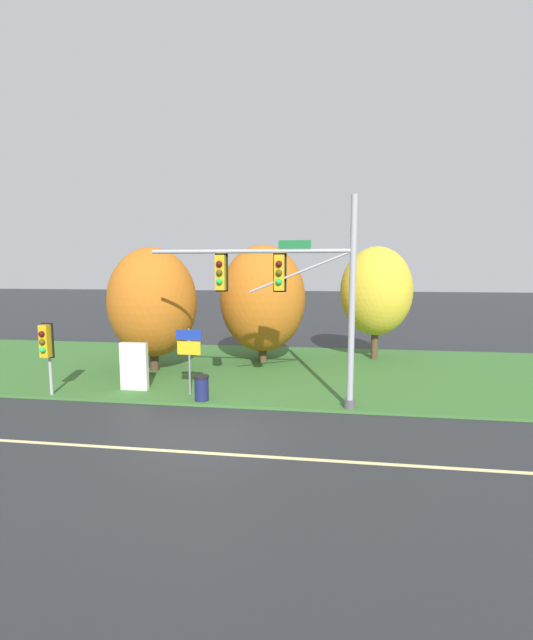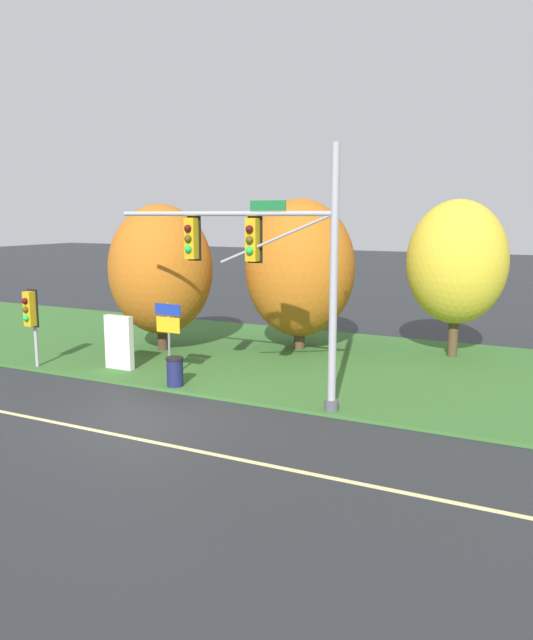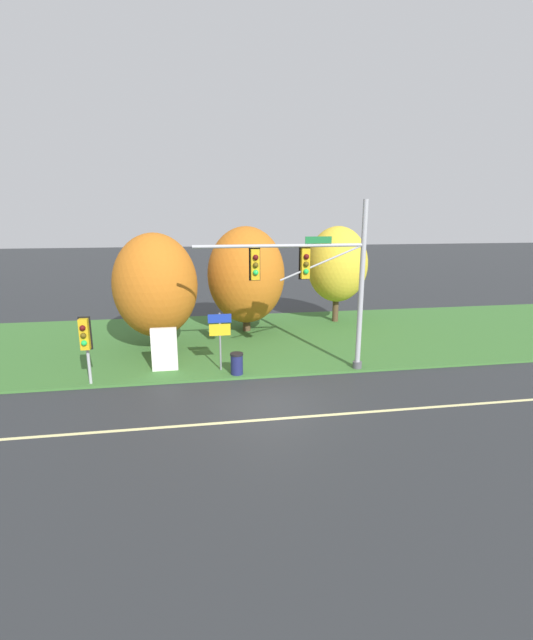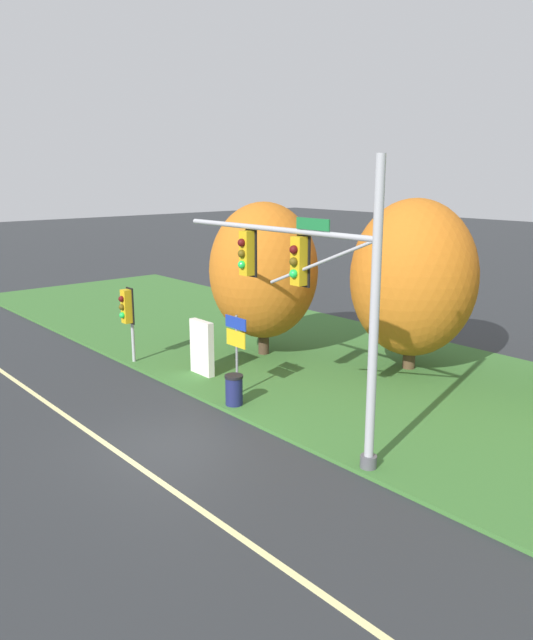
{
  "view_description": "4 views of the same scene",
  "coord_description": "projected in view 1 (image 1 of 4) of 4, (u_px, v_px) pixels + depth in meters",
  "views": [
    {
      "loc": [
        3.59,
        -11.8,
        4.94
      ],
      "look_at": [
        1.48,
        3.13,
        3.09
      ],
      "focal_mm": 24.0,
      "sensor_mm": 36.0,
      "label": 1
    },
    {
      "loc": [
        10.38,
        -12.84,
        5.47
      ],
      "look_at": [
        1.81,
        4.02,
        2.27
      ],
      "focal_mm": 35.0,
      "sensor_mm": 36.0,
      "label": 2
    },
    {
      "loc": [
        -2.38,
        -14.21,
        6.73
      ],
      "look_at": [
        0.38,
        2.94,
        2.43
      ],
      "focal_mm": 24.0,
      "sensor_mm": 36.0,
      "label": 3
    },
    {
      "loc": [
        13.17,
        -7.88,
        6.93
      ],
      "look_at": [
        -0.43,
        3.83,
        2.67
      ],
      "focal_mm": 35.0,
      "sensor_mm": 36.0,
      "label": 4
    }
  ],
  "objects": [
    {
      "name": "tree_behind_signpost",
      "position": [
        376.0,
        291.0,
        22.44
      ],
      "size": [
        3.72,
        3.72,
        5.95
      ],
      "color": "#4C3823",
      "rests_on": "grass_verge"
    },
    {
      "name": "route_sign_post",
      "position": [
        189.0,
        350.0,
        16.18
      ],
      "size": [
        1.0,
        0.08,
        2.56
      ],
      "color": "slate",
      "rests_on": "grass_verge"
    },
    {
      "name": "info_kiosk",
      "position": [
        134.0,
        367.0,
        16.96
      ],
      "size": [
        1.1,
        0.24,
        1.9
      ],
      "color": "silver",
      "rests_on": "grass_verge"
    },
    {
      "name": "tree_nearest_road",
      "position": [
        153.0,
        303.0,
        19.95
      ],
      "size": [
        4.09,
        4.09,
        5.79
      ],
      "color": "#423021",
      "rests_on": "grass_verge"
    },
    {
      "name": "lane_stripe",
      "position": [
        190.0,
        452.0,
        11.52
      ],
      "size": [
        36.0,
        0.16,
        0.01
      ],
      "primitive_type": "cube",
      "color": "beige",
      "rests_on": "ground"
    },
    {
      "name": "tree_left_of_mast",
      "position": [
        263.0,
        299.0,
        21.97
      ],
      "size": [
        4.38,
        4.38,
        6.0
      ],
      "color": "#4C3823",
      "rests_on": "grass_verge"
    },
    {
      "name": "ground_plane",
      "position": [
        203.0,
        435.0,
        12.7
      ],
      "size": [
        160.0,
        160.0,
        0.0
      ],
      "primitive_type": "plane",
      "color": "#282B2D"
    },
    {
      "name": "grass_verge",
      "position": [
        251.0,
        369.0,
        20.8
      ],
      "size": [
        48.0,
        11.5,
        0.1
      ],
      "primitive_type": "cube",
      "color": "#386B2D",
      "rests_on": "ground"
    },
    {
      "name": "trash_bin",
      "position": [
        202.0,
        388.0,
        15.64
      ],
      "size": [
        0.56,
        0.56,
        0.93
      ],
      "color": "#191E4C",
      "rests_on": "grass_verge"
    },
    {
      "name": "traffic_signal_mast",
      "position": [
        295.0,
        288.0,
        14.61
      ],
      "size": [
        7.21,
        0.49,
        7.23
      ],
      "color": "#9EA0A5",
      "rests_on": "grass_verge"
    },
    {
      "name": "pedestrian_signal_near_kerb",
      "position": [
        46.0,
        345.0,
        16.01
      ],
      "size": [
        0.46,
        0.55,
        2.78
      ],
      "color": "#9EA0A5",
      "rests_on": "grass_verge"
    }
  ]
}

